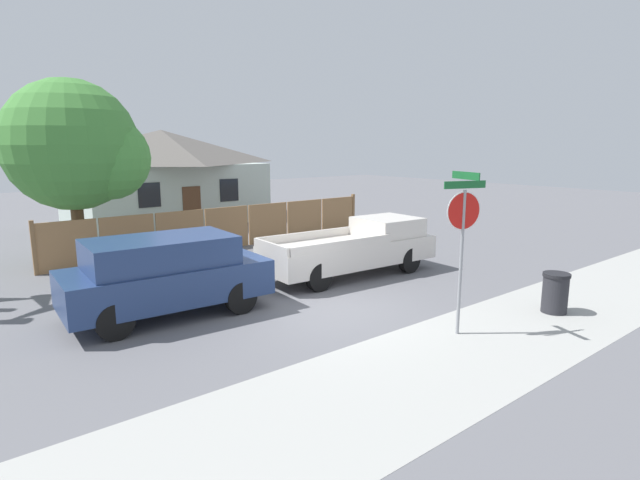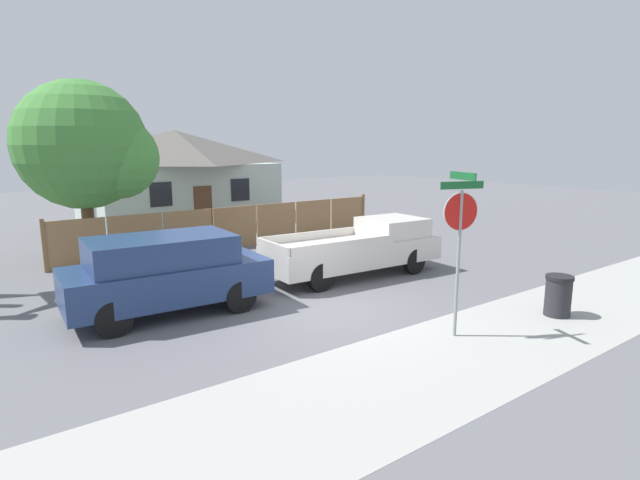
{
  "view_description": "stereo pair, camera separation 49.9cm",
  "coord_description": "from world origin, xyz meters",
  "px_view_note": "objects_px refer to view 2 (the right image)",
  "views": [
    {
      "loc": [
        -7.29,
        -8.85,
        3.9
      ],
      "look_at": [
        0.29,
        0.55,
        1.6
      ],
      "focal_mm": 28.0,
      "sensor_mm": 36.0,
      "label": 1
    },
    {
      "loc": [
        -6.89,
        -9.16,
        3.9
      ],
      "look_at": [
        0.29,
        0.55,
        1.6
      ],
      "focal_mm": 28.0,
      "sensor_mm": 36.0,
      "label": 2
    }
  ],
  "objects_px": {
    "red_suv": "(166,272)",
    "oak_tree": "(89,148)",
    "orange_pickup": "(360,248)",
    "stop_sign": "(460,226)",
    "trash_bin": "(558,296)",
    "house": "(176,174)"
  },
  "relations": [
    {
      "from": "orange_pickup",
      "to": "stop_sign",
      "type": "bearing_deg",
      "value": -105.73
    },
    {
      "from": "house",
      "to": "orange_pickup",
      "type": "bearing_deg",
      "value": -89.18
    },
    {
      "from": "red_suv",
      "to": "orange_pickup",
      "type": "relative_size",
      "value": 0.83
    },
    {
      "from": "red_suv",
      "to": "stop_sign",
      "type": "bearing_deg",
      "value": -46.11
    },
    {
      "from": "orange_pickup",
      "to": "stop_sign",
      "type": "distance_m",
      "value": 5.45
    },
    {
      "from": "red_suv",
      "to": "orange_pickup",
      "type": "xyz_separation_m",
      "value": [
        5.97,
        -0.02,
        -0.17
      ]
    },
    {
      "from": "trash_bin",
      "to": "stop_sign",
      "type": "bearing_deg",
      "value": 168.35
    },
    {
      "from": "red_suv",
      "to": "house",
      "type": "bearing_deg",
      "value": 71.5
    },
    {
      "from": "orange_pickup",
      "to": "trash_bin",
      "type": "distance_m",
      "value": 5.7
    },
    {
      "from": "orange_pickup",
      "to": "oak_tree",
      "type": "bearing_deg",
      "value": 133.88
    },
    {
      "from": "house",
      "to": "stop_sign",
      "type": "distance_m",
      "value": 19.47
    },
    {
      "from": "trash_bin",
      "to": "orange_pickup",
      "type": "bearing_deg",
      "value": 102.41
    },
    {
      "from": "red_suv",
      "to": "oak_tree",
      "type": "bearing_deg",
      "value": 93.01
    },
    {
      "from": "oak_tree",
      "to": "trash_bin",
      "type": "xyz_separation_m",
      "value": [
        7.16,
        -12.49,
        -3.32
      ]
    },
    {
      "from": "orange_pickup",
      "to": "stop_sign",
      "type": "height_order",
      "value": "stop_sign"
    },
    {
      "from": "red_suv",
      "to": "stop_sign",
      "type": "distance_m",
      "value": 6.68
    },
    {
      "from": "red_suv",
      "to": "stop_sign",
      "type": "height_order",
      "value": "stop_sign"
    },
    {
      "from": "stop_sign",
      "to": "oak_tree",
      "type": "bearing_deg",
      "value": 128.46
    },
    {
      "from": "stop_sign",
      "to": "trash_bin",
      "type": "bearing_deg",
      "value": 7.19
    },
    {
      "from": "orange_pickup",
      "to": "trash_bin",
      "type": "bearing_deg",
      "value": -74.33
    },
    {
      "from": "orange_pickup",
      "to": "trash_bin",
      "type": "xyz_separation_m",
      "value": [
        1.22,
        -5.56,
        -0.35
      ]
    },
    {
      "from": "stop_sign",
      "to": "trash_bin",
      "type": "xyz_separation_m",
      "value": [
        2.93,
        -0.6,
        -1.83
      ]
    }
  ]
}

